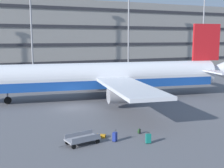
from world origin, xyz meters
name	(u,v)px	position (x,y,z in m)	size (l,w,h in m)	color
ground_plane	(73,107)	(0.00, 0.00, 0.00)	(600.00, 600.00, 0.00)	#5B5B60
terminal_structure	(23,36)	(0.00, 46.21, 8.84)	(163.64, 16.11, 17.68)	gray
airliner	(106,77)	(5.53, 3.16, 3.02)	(38.07, 30.98, 10.25)	silver
light_mast_center_left	(31,11)	(0.20, 32.19, 13.95)	(1.80, 0.50, 24.44)	gray
light_mast_center_right	(129,17)	(23.46, 32.19, 13.20)	(1.80, 0.50, 22.99)	gray
light_mast_right	(203,24)	(46.47, 32.19, 12.12)	(1.80, 0.50, 20.90)	gray
suitcase_navy	(101,136)	(-0.85, -11.42, 0.13)	(0.85, 0.77, 0.27)	orange
suitcase_teal	(115,137)	(-0.16, -12.73, 0.40)	(0.48, 0.47, 0.98)	navy
suitcase_black	(148,138)	(2.06, -14.20, 0.42)	(0.44, 0.33, 0.88)	#147266
backpack_red	(139,131)	(2.54, -11.80, 0.22)	(0.39, 0.37, 0.51)	#264C26
baggage_cart	(82,139)	(-2.73, -12.27, 0.43)	(3.37, 1.75, 0.82)	gray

